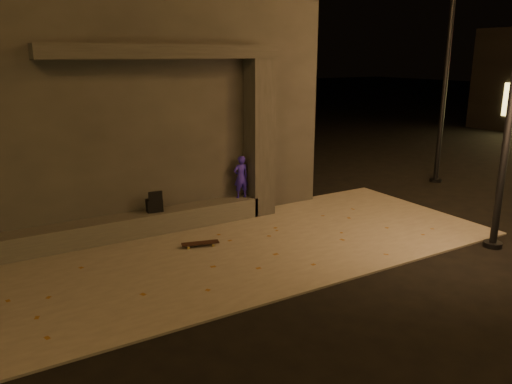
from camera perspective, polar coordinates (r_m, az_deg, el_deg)
ground at (r=8.29m, az=3.85°, el=-11.27°), size 120.00×120.00×0.00m
sidewalk at (r=9.84m, az=-2.82°, el=-6.68°), size 11.00×4.40×0.04m
building at (r=13.02m, az=-16.52°, el=9.90°), size 9.00×5.10×5.22m
ledge at (r=10.76m, az=-14.38°, el=-3.80°), size 6.00×0.55×0.45m
column at (r=11.63m, az=0.39°, el=6.13°), size 0.55×0.55×3.60m
canopy at (r=10.55m, az=-10.40°, el=15.52°), size 5.00×0.70×0.28m
skateboarder at (r=11.56m, az=-1.74°, el=1.74°), size 0.37×0.25×0.99m
backpack at (r=10.81m, az=-11.54°, el=-1.39°), size 0.35×0.25×0.47m
skateboard at (r=10.00m, az=-6.38°, el=-5.85°), size 0.76×0.37×0.08m
street_lamp_2 at (r=15.66m, az=21.26°, el=16.22°), size 0.36×0.36×7.44m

